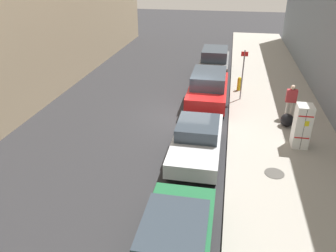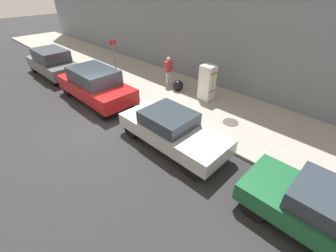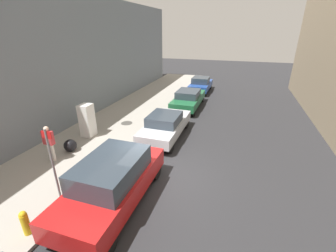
{
  "view_description": "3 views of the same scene",
  "coord_description": "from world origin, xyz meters",
  "px_view_note": "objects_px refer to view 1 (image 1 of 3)",
  "views": [
    {
      "loc": [
        -1.89,
        14.66,
        6.95
      ],
      "look_at": [
        0.14,
        3.94,
        1.45
      ],
      "focal_mm": 35.0,
      "sensor_mm": 36.0,
      "label": 1
    },
    {
      "loc": [
        4.21,
        8.35,
        5.54
      ],
      "look_at": [
        -0.76,
        3.46,
        0.95
      ],
      "focal_mm": 24.0,
      "sensor_mm": 36.0,
      "label": 2
    },
    {
      "loc": [
        2.77,
        -7.36,
        5.59
      ],
      "look_at": [
        -0.58,
        2.88,
        0.97
      ],
      "focal_mm": 24.0,
      "sensor_mm": 36.0,
      "label": 3
    }
  ],
  "objects_px": {
    "fire_hydrant": "(239,83)",
    "parked_suv_red": "(208,87)",
    "street_sign_post": "(243,73)",
    "parked_sedan_silver": "(197,139)",
    "parked_sedan_green": "(172,249)",
    "discarded_refrigerator": "(302,126)",
    "parked_suv_gray": "(214,61)",
    "pedestrian_walking_far": "(291,99)",
    "trash_bag": "(287,120)"
  },
  "relations": [
    {
      "from": "trash_bag",
      "to": "parked_sedan_silver",
      "type": "xyz_separation_m",
      "value": [
        3.82,
        3.16,
        0.31
      ]
    },
    {
      "from": "discarded_refrigerator",
      "to": "parked_suv_red",
      "type": "bearing_deg",
      "value": -45.54
    },
    {
      "from": "parked_sedan_silver",
      "to": "parked_sedan_green",
      "type": "bearing_deg",
      "value": 90.0
    },
    {
      "from": "trash_bag",
      "to": "parked_sedan_green",
      "type": "height_order",
      "value": "parked_sedan_green"
    },
    {
      "from": "parked_sedan_silver",
      "to": "trash_bag",
      "type": "bearing_deg",
      "value": -140.36
    },
    {
      "from": "fire_hydrant",
      "to": "parked_suv_gray",
      "type": "distance_m",
      "value": 3.79
    },
    {
      "from": "fire_hydrant",
      "to": "parked_suv_gray",
      "type": "height_order",
      "value": "parked_suv_gray"
    },
    {
      "from": "discarded_refrigerator",
      "to": "parked_suv_gray",
      "type": "relative_size",
      "value": 0.4
    },
    {
      "from": "discarded_refrigerator",
      "to": "street_sign_post",
      "type": "distance_m",
      "value": 5.35
    },
    {
      "from": "pedestrian_walking_far",
      "to": "parked_suv_red",
      "type": "bearing_deg",
      "value": 38.46
    },
    {
      "from": "street_sign_post",
      "to": "trash_bag",
      "type": "bearing_deg",
      "value": 124.74
    },
    {
      "from": "street_sign_post",
      "to": "parked_sedan_silver",
      "type": "relative_size",
      "value": 0.61
    },
    {
      "from": "discarded_refrigerator",
      "to": "parked_sedan_silver",
      "type": "xyz_separation_m",
      "value": [
        4.07,
        1.38,
        -0.29
      ]
    },
    {
      "from": "fire_hydrant",
      "to": "trash_bag",
      "type": "xyz_separation_m",
      "value": [
        -2.15,
        4.4,
        -0.11
      ]
    },
    {
      "from": "trash_bag",
      "to": "pedestrian_walking_far",
      "type": "height_order",
      "value": "pedestrian_walking_far"
    },
    {
      "from": "pedestrian_walking_far",
      "to": "parked_sedan_silver",
      "type": "xyz_separation_m",
      "value": [
        4.02,
        4.13,
        -0.35
      ]
    },
    {
      "from": "discarded_refrigerator",
      "to": "parked_suv_gray",
      "type": "distance_m",
      "value": 10.4
    },
    {
      "from": "parked_suv_gray",
      "to": "parked_sedan_silver",
      "type": "distance_m",
      "value": 10.94
    },
    {
      "from": "trash_bag",
      "to": "parked_suv_gray",
      "type": "distance_m",
      "value": 8.68
    },
    {
      "from": "trash_bag",
      "to": "parked_suv_gray",
      "type": "height_order",
      "value": "parked_suv_gray"
    },
    {
      "from": "parked_sedan_green",
      "to": "street_sign_post",
      "type": "bearing_deg",
      "value": -98.48
    },
    {
      "from": "parked_suv_red",
      "to": "pedestrian_walking_far",
      "type": "bearing_deg",
      "value": 160.79
    },
    {
      "from": "discarded_refrigerator",
      "to": "fire_hydrant",
      "type": "bearing_deg",
      "value": -68.78
    },
    {
      "from": "parked_suv_gray",
      "to": "parked_sedan_green",
      "type": "relative_size",
      "value": 0.96
    },
    {
      "from": "street_sign_post",
      "to": "trash_bag",
      "type": "distance_m",
      "value": 3.84
    },
    {
      "from": "parked_sedan_silver",
      "to": "parked_sedan_green",
      "type": "height_order",
      "value": "parked_sedan_silver"
    },
    {
      "from": "street_sign_post",
      "to": "discarded_refrigerator",
      "type": "bearing_deg",
      "value": 115.97
    },
    {
      "from": "parked_suv_gray",
      "to": "pedestrian_walking_far",
      "type": "bearing_deg",
      "value": 120.52
    },
    {
      "from": "street_sign_post",
      "to": "parked_sedan_silver",
      "type": "height_order",
      "value": "street_sign_post"
    },
    {
      "from": "fire_hydrant",
      "to": "parked_suv_gray",
      "type": "bearing_deg",
      "value": -63.71
    },
    {
      "from": "trash_bag",
      "to": "pedestrian_walking_far",
      "type": "xyz_separation_m",
      "value": [
        -0.2,
        -0.96,
        0.67
      ]
    },
    {
      "from": "discarded_refrigerator",
      "to": "pedestrian_walking_far",
      "type": "distance_m",
      "value": 2.75
    },
    {
      "from": "street_sign_post",
      "to": "pedestrian_walking_far",
      "type": "xyz_separation_m",
      "value": [
        -2.28,
        2.03,
        -0.55
      ]
    },
    {
      "from": "discarded_refrigerator",
      "to": "parked_suv_gray",
      "type": "height_order",
      "value": "discarded_refrigerator"
    },
    {
      "from": "fire_hydrant",
      "to": "pedestrian_walking_far",
      "type": "bearing_deg",
      "value": 124.35
    },
    {
      "from": "street_sign_post",
      "to": "parked_suv_gray",
      "type": "bearing_deg",
      "value": -70.0
    },
    {
      "from": "parked_sedan_silver",
      "to": "parked_sedan_green",
      "type": "xyz_separation_m",
      "value": [
        -0.0,
        5.53,
        -0.0
      ]
    },
    {
      "from": "fire_hydrant",
      "to": "parked_suv_red",
      "type": "xyz_separation_m",
      "value": [
        1.67,
        2.04,
        0.38
      ]
    },
    {
      "from": "fire_hydrant",
      "to": "parked_suv_red",
      "type": "distance_m",
      "value": 2.66
    },
    {
      "from": "trash_bag",
      "to": "parked_sedan_green",
      "type": "relative_size",
      "value": 0.13
    },
    {
      "from": "parked_suv_gray",
      "to": "discarded_refrigerator",
      "type": "bearing_deg",
      "value": 113.05
    },
    {
      "from": "street_sign_post",
      "to": "parked_suv_red",
      "type": "distance_m",
      "value": 1.99
    },
    {
      "from": "parked_sedan_green",
      "to": "parked_suv_gray",
      "type": "bearing_deg",
      "value": -90.0
    },
    {
      "from": "street_sign_post",
      "to": "parked_sedan_silver",
      "type": "distance_m",
      "value": 6.46
    },
    {
      "from": "parked_sedan_silver",
      "to": "parked_suv_gray",
      "type": "bearing_deg",
      "value": -90.0
    },
    {
      "from": "parked_suv_red",
      "to": "parked_sedan_green",
      "type": "relative_size",
      "value": 1.01
    },
    {
      "from": "fire_hydrant",
      "to": "pedestrian_walking_far",
      "type": "relative_size",
      "value": 0.48
    },
    {
      "from": "discarded_refrigerator",
      "to": "parked_sedan_silver",
      "type": "relative_size",
      "value": 0.41
    },
    {
      "from": "trash_bag",
      "to": "parked_suv_gray",
      "type": "relative_size",
      "value": 0.13
    },
    {
      "from": "discarded_refrigerator",
      "to": "fire_hydrant",
      "type": "height_order",
      "value": "discarded_refrigerator"
    }
  ]
}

